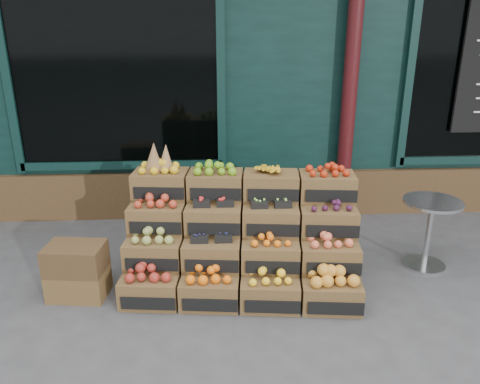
{
  "coord_description": "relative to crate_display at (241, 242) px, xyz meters",
  "views": [
    {
      "loc": [
        -0.43,
        -3.58,
        2.4
      ],
      "look_at": [
        -0.2,
        0.7,
        0.85
      ],
      "focal_mm": 35.0,
      "sensor_mm": 36.0,
      "label": 1
    }
  ],
  "objects": [
    {
      "name": "ground",
      "position": [
        0.2,
        -0.49,
        -0.41
      ],
      "size": [
        60.0,
        60.0,
        0.0
      ],
      "primitive_type": "plane",
      "color": "#404042",
      "rests_on": "ground"
    },
    {
      "name": "shop_facade",
      "position": [
        0.2,
        4.62,
        1.98
      ],
      "size": [
        12.0,
        6.24,
        4.8
      ],
      "color": "black",
      "rests_on": "ground"
    },
    {
      "name": "crate_display",
      "position": [
        0.0,
        0.0,
        0.0
      ],
      "size": [
        2.24,
        1.25,
        1.34
      ],
      "rotation": [
        0.0,
        0.0,
        -0.1
      ],
      "color": "brown",
      "rests_on": "ground"
    },
    {
      "name": "spare_crates",
      "position": [
        -1.52,
        -0.2,
        -0.16
      ],
      "size": [
        0.55,
        0.41,
        0.51
      ],
      "rotation": [
        0.0,
        0.0,
        -0.11
      ],
      "color": "brown",
      "rests_on": "ground"
    },
    {
      "name": "bistro_table",
      "position": [
        1.93,
        0.17,
        0.04
      ],
      "size": [
        0.58,
        0.58,
        0.73
      ],
      "rotation": [
        0.0,
        0.0,
        -0.36
      ],
      "color": "#ACAFB3",
      "rests_on": "ground"
    },
    {
      "name": "shopkeeper",
      "position": [
        -1.41,
        2.32,
        0.68
      ],
      "size": [
        0.81,
        0.55,
        2.19
      ],
      "primitive_type": "imported",
      "rotation": [
        0.0,
        0.0,
        3.11
      ],
      "color": "#154C17",
      "rests_on": "ground"
    }
  ]
}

